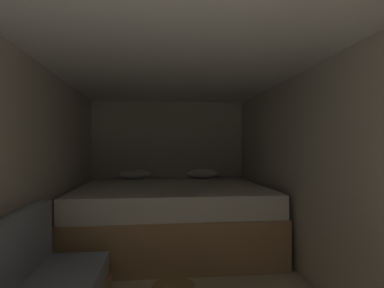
% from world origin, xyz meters
% --- Properties ---
extents(wall_back, '(2.61, 0.05, 2.06)m').
position_xyz_m(wall_back, '(0.00, 5.06, 1.03)').
color(wall_back, beige).
rests_on(wall_back, ground).
extents(wall_left, '(0.05, 5.46, 2.06)m').
position_xyz_m(wall_left, '(-1.28, 2.30, 1.03)').
color(wall_left, beige).
rests_on(wall_left, ground).
extents(wall_right, '(0.05, 5.46, 2.06)m').
position_xyz_m(wall_right, '(1.28, 2.30, 1.03)').
color(wall_right, beige).
rests_on(wall_right, ground).
extents(ceiling_slab, '(2.61, 5.46, 0.05)m').
position_xyz_m(ceiling_slab, '(0.00, 2.30, 2.09)').
color(ceiling_slab, white).
rests_on(ceiling_slab, wall_left).
extents(bed, '(2.39, 2.05, 0.95)m').
position_xyz_m(bed, '(0.00, 3.97, 0.40)').
color(bed, tan).
rests_on(bed, ground).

